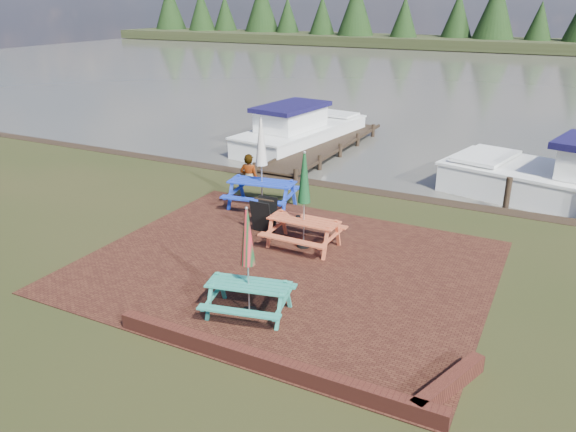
# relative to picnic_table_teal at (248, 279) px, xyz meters

# --- Properties ---
(ground) EXTENTS (120.00, 120.00, 0.00)m
(ground) POSITION_rel_picnic_table_teal_xyz_m (-0.33, 1.19, -0.78)
(ground) COLOR black
(ground) RESTS_ON ground
(paving) EXTENTS (9.00, 7.50, 0.02)m
(paving) POSITION_rel_picnic_table_teal_xyz_m (-0.33, 2.19, -0.77)
(paving) COLOR #341710
(paving) RESTS_ON ground
(brick_wall) EXTENTS (6.21, 1.79, 0.30)m
(brick_wall) POSITION_rel_picnic_table_teal_xyz_m (1.81, -1.23, -0.63)
(brick_wall) COLOR #4C1E16
(brick_wall) RESTS_ON ground
(water) EXTENTS (120.00, 60.00, 0.02)m
(water) POSITION_rel_picnic_table_teal_xyz_m (-0.33, 38.19, -0.78)
(water) COLOR #48473E
(water) RESTS_ON ground
(far_treeline) EXTENTS (120.00, 10.00, 8.10)m
(far_treeline) POSITION_rel_picnic_table_teal_xyz_m (-0.33, 67.19, 2.51)
(far_treeline) COLOR black
(far_treeline) RESTS_ON ground
(picnic_table_teal) EXTENTS (1.86, 1.73, 2.21)m
(picnic_table_teal) POSITION_rel_picnic_table_teal_xyz_m (0.00, 0.00, 0.00)
(picnic_table_teal) COLOR #298773
(picnic_table_teal) RESTS_ON ground
(picnic_table_red) EXTENTS (1.77, 1.58, 2.41)m
(picnic_table_red) POSITION_rel_picnic_table_teal_xyz_m (-0.43, 3.35, 0.07)
(picnic_table_red) COLOR #C75533
(picnic_table_red) RESTS_ON ground
(picnic_table_blue) EXTENTS (2.14, 1.96, 2.67)m
(picnic_table_blue) POSITION_rel_picnic_table_teal_xyz_m (-2.72, 5.32, 0.16)
(picnic_table_blue) COLOR #1834B5
(picnic_table_blue) RESTS_ON ground
(chalkboard) EXTENTS (0.57, 0.54, 0.91)m
(chalkboard) POSITION_rel_picnic_table_teal_xyz_m (-1.77, 3.76, -0.31)
(chalkboard) COLOR black
(chalkboard) RESTS_ON ground
(jetty) EXTENTS (1.76, 9.08, 1.00)m
(jetty) POSITION_rel_picnic_table_teal_xyz_m (-3.83, 12.46, -0.66)
(jetty) COLOR black
(jetty) RESTS_ON ground
(boat_jetty) EXTENTS (3.39, 7.41, 2.07)m
(boat_jetty) POSITION_rel_picnic_table_teal_xyz_m (-5.25, 13.09, -0.36)
(boat_jetty) COLOR white
(boat_jetty) RESTS_ON ground
(person) EXTENTS (0.70, 0.49, 1.81)m
(person) POSITION_rel_picnic_table_teal_xyz_m (-4.43, 7.44, 0.13)
(person) COLOR gray
(person) RESTS_ON ground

